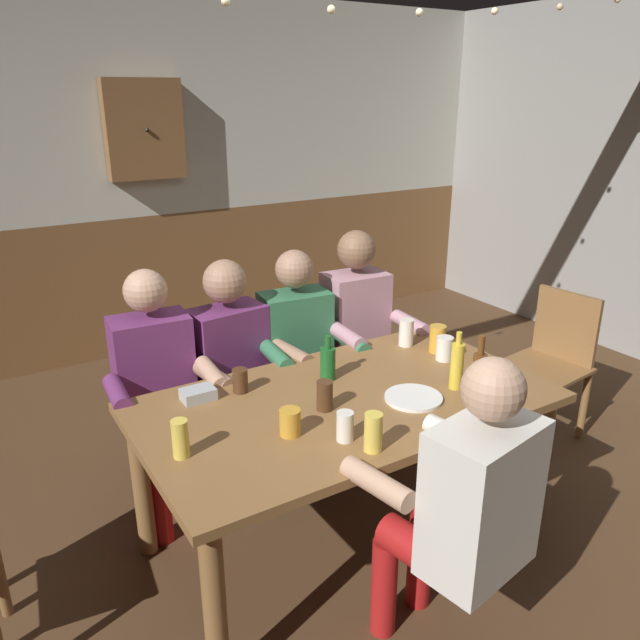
{
  "coord_description": "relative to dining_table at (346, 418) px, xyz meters",
  "views": [
    {
      "loc": [
        -1.35,
        -1.89,
        1.99
      ],
      "look_at": [
        0.0,
        0.29,
        1.04
      ],
      "focal_mm": 34.82,
      "sensor_mm": 36.0,
      "label": 1
    }
  ],
  "objects": [
    {
      "name": "ground_plane",
      "position": [
        0.0,
        -0.08,
        -0.65
      ],
      "size": [
        7.54,
        7.54,
        0.0
      ],
      "primitive_type": "plane",
      "color": "#4C331E"
    },
    {
      "name": "back_wall_upper",
      "position": [
        0.0,
        2.8,
        1.23
      ],
      "size": [
        6.28,
        0.12,
        1.59
      ],
      "primitive_type": "cube",
      "color": "beige"
    },
    {
      "name": "back_wall_wainscot",
      "position": [
        0.0,
        2.8,
        -0.11
      ],
      "size": [
        6.28,
        0.12,
        1.09
      ],
      "primitive_type": "cube",
      "color": "brown",
      "rests_on": "ground_plane"
    },
    {
      "name": "dining_table",
      "position": [
        0.0,
        0.0,
        0.0
      ],
      "size": [
        1.76,
        0.99,
        0.75
      ],
      "color": "brown",
      "rests_on": "ground_plane"
    },
    {
      "name": "person_0",
      "position": [
        -0.6,
        0.72,
        0.02
      ],
      "size": [
        0.53,
        0.54,
        1.22
      ],
      "rotation": [
        0.0,
        0.0,
        3.07
      ],
      "color": "#6B2D66",
      "rests_on": "ground_plane"
    },
    {
      "name": "person_1",
      "position": [
        -0.19,
        0.72,
        0.02
      ],
      "size": [
        0.55,
        0.55,
        1.21
      ],
      "rotation": [
        0.0,
        0.0,
        3.25
      ],
      "color": "#6B2D66",
      "rests_on": "ground_plane"
    },
    {
      "name": "person_2",
      "position": [
        0.19,
        0.72,
        0.01
      ],
      "size": [
        0.53,
        0.55,
        1.21
      ],
      "rotation": [
        0.0,
        0.0,
        3.04
      ],
      "color": "#33724C",
      "rests_on": "ground_plane"
    },
    {
      "name": "person_3",
      "position": [
        0.59,
        0.72,
        0.04
      ],
      "size": [
        0.51,
        0.55,
        1.27
      ],
      "rotation": [
        0.0,
        0.0,
        3.08
      ],
      "color": "#B78493",
      "rests_on": "ground_plane"
    },
    {
      "name": "person_4",
      "position": [
        -0.01,
        -0.73,
        0.03
      ],
      "size": [
        0.57,
        0.59,
        1.23
      ],
      "rotation": [
        0.0,
        0.0,
        0.18
      ],
      "color": "silver",
      "rests_on": "ground_plane"
    },
    {
      "name": "chair_empty_near_left",
      "position": [
        1.6,
        0.19,
        -0.17
      ],
      "size": [
        0.49,
        0.49,
        0.88
      ],
      "rotation": [
        0.0,
        0.0,
        -4.6
      ],
      "color": "brown",
      "rests_on": "ground_plane"
    },
    {
      "name": "condiment_caddy",
      "position": [
        -0.54,
        0.33,
        0.12
      ],
      "size": [
        0.14,
        0.1,
        0.05
      ],
      "primitive_type": "cube",
      "color": "#B2B7BC",
      "rests_on": "dining_table"
    },
    {
      "name": "plate_0",
      "position": [
        0.24,
        -0.16,
        0.1
      ],
      "size": [
        0.25,
        0.25,
        0.01
      ],
      "primitive_type": "cylinder",
      "color": "white",
      "rests_on": "dining_table"
    },
    {
      "name": "bottle_0",
      "position": [
        0.5,
        -0.28,
        0.21
      ],
      "size": [
        0.06,
        0.06,
        0.28
      ],
      "color": "#593314",
      "rests_on": "dining_table"
    },
    {
      "name": "bottle_1",
      "position": [
        0.47,
        -0.17,
        0.21
      ],
      "size": [
        0.06,
        0.06,
        0.27
      ],
      "color": "gold",
      "rests_on": "dining_table"
    },
    {
      "name": "bottle_2",
      "position": [
        0.03,
        0.2,
        0.18
      ],
      "size": [
        0.07,
        0.07,
        0.21
      ],
      "color": "#195923",
      "rests_on": "dining_table"
    },
    {
      "name": "pint_glass_0",
      "position": [
        0.64,
        0.09,
        0.16
      ],
      "size": [
        0.08,
        0.08,
        0.12
      ],
      "primitive_type": "cylinder",
      "color": "white",
      "rests_on": "dining_table"
    },
    {
      "name": "pint_glass_1",
      "position": [
        -0.36,
        0.3,
        0.15
      ],
      "size": [
        0.07,
        0.07,
        0.11
      ],
      "primitive_type": "cylinder",
      "color": "#4C2D19",
      "rests_on": "dining_table"
    },
    {
      "name": "pint_glass_2",
      "position": [
        -0.15,
        -0.39,
        0.17
      ],
      "size": [
        0.07,
        0.07,
        0.15
      ],
      "primitive_type": "cylinder",
      "color": "#E5C64C",
      "rests_on": "dining_table"
    },
    {
      "name": "pint_glass_3",
      "position": [
        -0.35,
        -0.13,
        0.15
      ],
      "size": [
        0.08,
        0.08,
        0.11
      ],
      "primitive_type": "cylinder",
      "color": "gold",
      "rests_on": "dining_table"
    },
    {
      "name": "pint_glass_4",
      "position": [
        -0.19,
        -0.28,
        0.16
      ],
      "size": [
        0.07,
        0.07,
        0.12
      ],
      "primitive_type": "cylinder",
      "color": "white",
      "rests_on": "dining_table"
    },
    {
      "name": "pint_glass_5",
      "position": [
        -0.76,
        -0.06,
        0.17
      ],
      "size": [
        0.06,
        0.06,
        0.15
      ],
      "primitive_type": "cylinder",
      "color": "#E5C64C",
      "rests_on": "dining_table"
    },
    {
      "name": "pint_glass_6",
      "position": [
        -0.13,
        -0.03,
        0.16
      ],
      "size": [
        0.07,
        0.07,
        0.13
      ],
      "primitive_type": "cylinder",
      "color": "#4C2D19",
      "rests_on": "dining_table"
    },
    {
      "name": "pint_glass_7",
      "position": [
        0.67,
        0.18,
        0.17
      ],
      "size": [
        0.08,
        0.08,
        0.14
      ],
      "primitive_type": "cylinder",
      "color": "gold",
      "rests_on": "dining_table"
    },
    {
      "name": "pint_glass_8",
      "position": [
        0.6,
        0.33,
        0.17
      ],
      "size": [
        0.08,
        0.08,
        0.14
      ],
      "primitive_type": "cylinder",
      "color": "white",
      "rests_on": "dining_table"
    },
    {
      "name": "wall_dart_cabinet",
      "position": [
        0.03,
        2.67,
        1.08
      ],
      "size": [
        0.56,
        0.15,
        0.7
      ],
      "color": "brown"
    }
  ]
}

